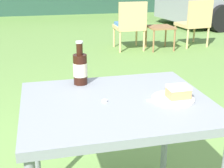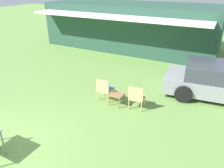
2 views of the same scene
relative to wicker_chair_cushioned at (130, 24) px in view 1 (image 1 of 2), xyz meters
The scene contains 8 objects.
wicker_chair_cushioned is the anchor object (origin of this frame).
wicker_chair_plain 1.23m from the wicker_chair_cushioned, ahead, with size 0.54×0.55×0.85m.
garden_side_table 0.55m from the wicker_chair_cushioned, ahead, with size 0.43×0.44×0.41m.
patio_table 4.12m from the wicker_chair_cushioned, 107.41° to the right, with size 0.90×0.74×0.74m.
cake_on_plate 4.10m from the wicker_chair_cushioned, 103.46° to the right, with size 0.21×0.21×0.07m.
cola_bottle_near 3.91m from the wicker_chair_cushioned, 110.54° to the right, with size 0.08×0.08×0.24m.
fork 4.11m from the wicker_chair_cushioned, 104.24° to the right, with size 0.17×0.04×0.01m.
loose_bottle_cap 4.14m from the wicker_chair_cushioned, 108.22° to the right, with size 0.03×0.03×0.01m.
Camera 1 is at (-0.34, -1.34, 1.33)m, focal length 50.00 mm.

